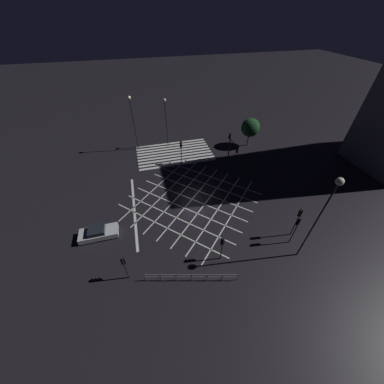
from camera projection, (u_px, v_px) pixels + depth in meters
The scene contains 15 objects.
ground_plane at pixel (192, 199), 28.77m from camera, with size 200.00×200.00×0.00m, color black.
road_markings at pixel (178, 168), 34.20m from camera, with size 19.28×25.64×0.01m.
traffic_light_nw_main at pixel (298, 217), 22.45m from camera, with size 0.39×0.36×4.12m.
traffic_light_median_south at pixel (181, 148), 33.54m from camera, with size 0.36×0.39×3.82m.
traffic_light_median_north at pixel (222, 244), 20.64m from camera, with size 0.36×0.39×3.31m.
traffic_light_ne_cross at pixel (124, 264), 19.11m from camera, with size 0.36×0.39×3.30m.
traffic_light_sw_cross at pixel (234, 148), 33.86m from camera, with size 0.36×3.07×3.39m.
traffic_light_nw_cross at pixel (297, 225), 21.86m from camera, with size 0.36×0.39×3.89m.
traffic_light_sw_main at pixel (229, 141), 34.36m from camera, with size 0.39×0.36×4.46m.
street_lamp_east at pixel (132, 113), 34.21m from camera, with size 0.55×0.55×9.18m.
street_lamp_west at pixel (166, 114), 35.62m from camera, with size 0.51×0.51×8.40m.
street_lamp_far at pixel (327, 203), 17.39m from camera, with size 0.62×0.62×10.18m.
street_tree_near at pixel (250, 128), 37.35m from camera, with size 3.19×3.19×5.05m.
waiting_car at pixel (98, 233), 23.85m from camera, with size 4.20×1.79×1.33m.
pedestrian_railing at pixel (192, 276), 19.99m from camera, with size 8.47×2.24×1.05m.
Camera 1 is at (5.25, 20.16, 19.87)m, focal length 20.00 mm.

